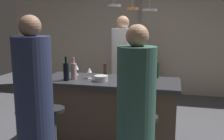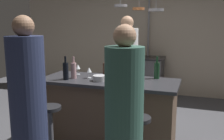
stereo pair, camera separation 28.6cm
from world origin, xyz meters
name	(u,v)px [view 2 (the right image)]	position (x,y,z in m)	size (l,w,h in m)	color
back_wall	(150,38)	(0.00, 2.85, 1.30)	(6.40, 0.16, 2.60)	#BCAD99
kitchen_island	(108,112)	(0.00, 0.00, 0.45)	(1.80, 0.72, 0.90)	brown
stove_range	(145,77)	(0.00, 2.45, 0.45)	(0.80, 0.64, 0.89)	#47474C
chef	(127,73)	(-0.03, 0.98, 0.81)	(0.37, 0.37, 1.74)	white
guest_right	(124,123)	(0.50, -0.99, 0.75)	(0.34, 0.34, 1.61)	#33594C
bar_stool_left	(51,131)	(-0.49, -0.62, 0.38)	(0.28, 0.28, 0.68)	#4C4C51
guest_left	(28,108)	(-0.48, -1.02, 0.79)	(0.36, 0.36, 1.70)	#262D4C
overhead_pot_rack	(143,21)	(0.03, 1.92, 1.68)	(0.90, 1.39, 2.17)	gray
potted_plant	(45,94)	(-1.63, 0.97, 0.30)	(0.36, 0.36, 0.52)	brown
pepper_mill	(105,71)	(-0.06, 0.04, 1.01)	(0.05, 0.05, 0.21)	#382319
wine_bottle_green	(157,70)	(0.59, 0.26, 1.01)	(0.07, 0.07, 0.30)	#193D23
wine_bottle_rose	(74,70)	(-0.46, -0.08, 1.01)	(0.07, 0.07, 0.29)	#B78C8E
wine_bottle_dark	(66,71)	(-0.52, -0.19, 1.02)	(0.07, 0.07, 0.31)	black
wine_glass_near_left_guest	(89,70)	(-0.27, 0.00, 1.01)	(0.07, 0.07, 0.15)	silver
wine_glass_near_right_guest	(78,67)	(-0.52, 0.17, 1.01)	(0.07, 0.07, 0.15)	silver
mixing_bowl_ceramic	(136,80)	(0.39, -0.08, 0.94)	(0.19, 0.19, 0.08)	silver
mixing_bowl_steel	(100,78)	(-0.08, -0.11, 0.94)	(0.17, 0.17, 0.07)	#B7B7BC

